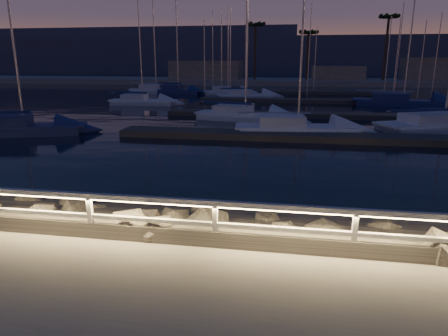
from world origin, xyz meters
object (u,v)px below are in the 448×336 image
Objects in this scene: sailboat_h at (441,124)px; sailboat_k at (245,95)px; sailboat_b at (294,128)px; sailboat_j at (141,101)px; sailboat_m at (177,90)px; sailboat_c at (243,115)px; sailboat_l at (400,101)px; guard_rail at (304,218)px; sailboat_i at (155,90)px; sailboat_n at (227,91)px; sailboat_a at (21,127)px.

sailboat_h is 1.27× the size of sailboat_k.
sailboat_j is (-16.23, 15.36, -0.03)m from sailboat_b.
sailboat_j is 0.95× the size of sailboat_m.
sailboat_b is 7.11m from sailboat_c.
sailboat_m is (-27.46, 11.05, -0.01)m from sailboat_l.
guard_rail is 3.61× the size of sailboat_j.
guard_rail is 52.24m from sailboat_i.
sailboat_n is (-3.23, 5.26, 0.00)m from sailboat_k.
sailboat_a is at bearing 139.87° from guard_rail.
sailboat_h reaches higher than guard_rail.
sailboat_c is 15.45m from sailboat_j.
sailboat_h is 1.37× the size of sailboat_n.
guard_rail is 3.31× the size of sailboat_i.
sailboat_c is 1.17× the size of sailboat_n.
sailboat_n is (-19.16, 26.77, -0.05)m from sailboat_h.
sailboat_l is at bearing 62.14° from sailboat_h.
sailboat_c is at bearing -50.19° from sailboat_m.
sailboat_i is (-2.61, 33.41, 0.01)m from sailboat_a.
sailboat_l reaches higher than sailboat_c.
sailboat_j is 1.04× the size of sailboat_n.
sailboat_a is 33.90m from sailboat_n.
sailboat_i reaches higher than sailboat_n.
sailboat_i is 3.53m from sailboat_m.
sailboat_k is (-15.94, 21.51, -0.05)m from sailboat_h.
guard_rail is 3.42× the size of sailboat_m.
sailboat_i is (-15.92, 24.75, 0.04)m from sailboat_c.
guard_rail is at bearing -95.61° from sailboat_l.
sailboat_b reaches higher than sailboat_i.
sailboat_i is 1.13× the size of sailboat_n.
sailboat_l reaches higher than sailboat_m.
sailboat_b is 31.53m from sailboat_n.
sailboat_j is at bearing 66.99° from sailboat_a.
sailboat_n is at bearing 101.27° from guard_rail.
sailboat_c reaches higher than sailboat_a.
sailboat_l is (1.15, 15.68, 0.02)m from sailboat_h.
sailboat_a is 17.60m from sailboat_b.
sailboat_j is at bearing 131.55° from sailboat_h.
sailboat_b reaches higher than sailboat_j.
sailboat_j is at bearing 130.50° from sailboat_b.
sailboat_l is (27.19, 3.66, 0.05)m from sailboat_j.
sailboat_j is at bearing 116.43° from guard_rail.
guard_rail is at bearing -58.09° from sailboat_m.
sailboat_i is at bearing 113.88° from sailboat_h.
sailboat_i is at bearing 160.26° from sailboat_n.
sailboat_i is (-20.14, 48.19, -0.91)m from guard_rail.
sailboat_a is 0.93× the size of sailboat_c.
sailboat_i reaches higher than sailboat_j.
sailboat_k is at bearing 41.58° from sailboat_j.
sailboat_h is 0.95× the size of sailboat_l.
sailboat_m is 1.10× the size of sailboat_n.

